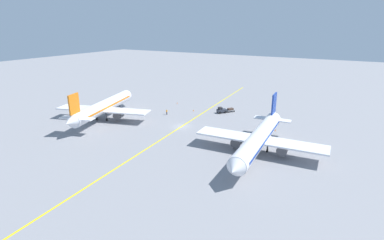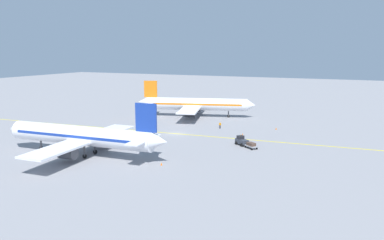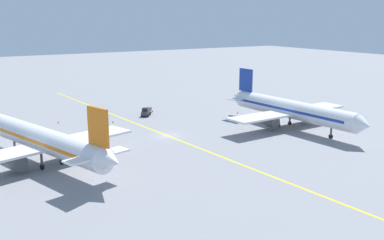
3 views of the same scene
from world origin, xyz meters
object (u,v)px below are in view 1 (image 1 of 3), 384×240
Objects in this scene: airplane_at_gate at (259,138)px; baggage_tug_dark at (221,110)px; ground_crew_worker at (167,112)px; traffic_cone_near_nose at (275,130)px; baggage_cart_trailing at (230,110)px; traffic_cone_by_wingtip at (177,103)px; airplane_adjacent_stand at (104,107)px; traffic_cone_mid_apron at (193,110)px.

airplane_at_gate is 10.79× the size of baggage_tug_dark.
traffic_cone_near_nose is (-33.42, -1.53, -0.63)m from ground_crew_worker.
airplane_at_gate reaches higher than traffic_cone_near_nose.
ground_crew_worker reaches higher than baggage_cart_trailing.
traffic_cone_by_wingtip is (37.97, -11.74, 0.00)m from traffic_cone_near_nose.
ground_crew_worker is (33.98, -14.99, -2.80)m from airplane_at_gate.
ground_crew_worker is (-13.52, -12.98, -2.80)m from airplane_adjacent_stand.
ground_crew_worker is at bearing 35.31° from baggage_tug_dark.
airplane_at_gate is 64.59× the size of traffic_cone_by_wingtip.
ground_crew_worker reaches higher than traffic_cone_by_wingtip.
traffic_cone_near_nose is (-46.94, -14.51, -3.43)m from airplane_adjacent_stand.
airplane_at_gate is 37.25m from ground_crew_worker.
baggage_tug_dark is 17.29m from ground_crew_worker.
ground_crew_worker reaches higher than traffic_cone_near_nose.
airplane_at_gate reaches higher than traffic_cone_by_wingtip.
traffic_cone_near_nose and traffic_cone_mid_apron have the same top height.
baggage_cart_trailing reaches higher than traffic_cone_near_nose.
airplane_at_gate is 32.05m from baggage_tug_dark.
airplane_adjacent_stand is 28.06m from traffic_cone_mid_apron.
baggage_cart_trailing is at bearing -32.61° from traffic_cone_near_nose.
baggage_cart_trailing is 5.30× the size of traffic_cone_by_wingtip.
airplane_at_gate is at bearing 128.51° from baggage_tug_dark.
baggage_tug_dark is 1.13× the size of baggage_cart_trailing.
airplane_adjacent_stand is at bearing 43.84° from ground_crew_worker.
traffic_cone_near_nose is at bearing 147.39° from baggage_cart_trailing.
baggage_cart_trailing is at bearing -127.65° from baggage_tug_dark.
baggage_cart_trailing is 5.30× the size of traffic_cone_near_nose.
traffic_cone_mid_apron is at bearing 149.81° from traffic_cone_by_wingtip.
airplane_adjacent_stand is 11.99× the size of baggage_cart_trailing.
baggage_tug_dark is 5.98× the size of traffic_cone_near_nose.
traffic_cone_by_wingtip is at bearing -1.86° from baggage_cart_trailing.
ground_crew_worker is 3.05× the size of traffic_cone_by_wingtip.
traffic_cone_near_nose is at bearing -177.37° from ground_crew_worker.
traffic_cone_near_nose is 28.76m from traffic_cone_mid_apron.
airplane_adjacent_stand is at bearing -2.43° from airplane_at_gate.
baggage_tug_dark is 21.10m from traffic_cone_near_nose.
airplane_adjacent_stand reaches higher than baggage_cart_trailing.
traffic_cone_mid_apron is at bearing -132.52° from airplane_adjacent_stand.
airplane_at_gate is 16.89m from traffic_cone_near_nose.
baggage_tug_dark is at bearing 170.02° from traffic_cone_by_wingtip.
airplane_at_gate is 47.54m from airplane_adjacent_stand.
baggage_tug_dark is 1.96× the size of ground_crew_worker.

